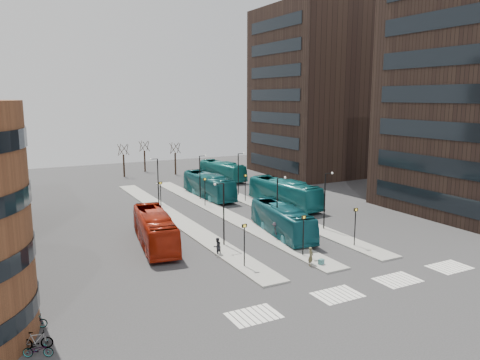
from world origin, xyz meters
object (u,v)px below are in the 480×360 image
red_bus (155,229)px  bicycle_far (33,321)px  commuter_c (275,231)px  bicycle_near (38,350)px  suitcase (321,262)px  commuter_b (287,234)px  teal_bus_c (284,193)px  commuter_a (217,246)px  teal_bus_a (282,220)px  bicycle_mid (36,340)px  traveller (311,256)px  teal_bus_d (222,171)px  teal_bus_b (209,186)px

red_bus → bicycle_far: bearing=-125.0°
commuter_c → bicycle_near: bearing=-45.2°
suitcase → commuter_b: bearing=60.7°
teal_bus_c → commuter_a: 21.07m
teal_bus_a → bicycle_mid: (-24.59, -12.44, -1.03)m
suitcase → teal_bus_c: teal_bus_c is taller
bicycle_near → commuter_a: bearing=-31.5°
teal_bus_a → traveller: size_ratio=6.90×
suitcase → bicycle_mid: 22.83m
commuter_a → commuter_b: 7.71m
suitcase → commuter_a: 9.39m
teal_bus_a → bicycle_near: teal_bus_a is taller
teal_bus_d → commuter_a: (-17.50, -35.32, -0.76)m
bicycle_far → teal_bus_c: bearing=-38.9°
suitcase → teal_bus_b: teal_bus_b is taller
suitcase → bicycle_far: size_ratio=0.33×
teal_bus_d → suitcase: bearing=-111.4°
bicycle_near → traveller: bearing=-53.6°
commuter_a → bicycle_near: (-15.91, -10.70, -0.38)m
commuter_a → commuter_c: size_ratio=0.92×
commuter_a → commuter_c: 7.40m
teal_bus_b → teal_bus_c: teal_bus_c is taller
commuter_a → bicycle_far: (-15.91, -7.02, -0.36)m
teal_bus_d → bicycle_far: bearing=-135.2°
red_bus → traveller: size_ratio=7.18×
traveller → bicycle_near: size_ratio=0.97×
teal_bus_b → commuter_c: 21.56m
red_bus → teal_bus_d: size_ratio=1.04×
teal_bus_c → teal_bus_a: bearing=-129.2°
commuter_c → teal_bus_b: bearing=-169.2°
teal_bus_d → commuter_b: 36.41m
red_bus → teal_bus_a: red_bus is taller
traveller → commuter_b: 6.63m
traveller → commuter_c: size_ratio=0.92×
commuter_c → bicycle_far: commuter_c is taller
commuter_b → commuter_a: bearing=84.8°
commuter_a → teal_bus_c: bearing=-155.1°
teal_bus_d → traveller: size_ratio=6.92×
teal_bus_c → suitcase: bearing=-120.1°
suitcase → red_bus: 16.15m
commuter_c → bicycle_mid: size_ratio=0.99×
teal_bus_c → commuter_b: size_ratio=7.63×
traveller → bicycle_near: traveller is taller
bicycle_far → teal_bus_d: bearing=-20.0°
commuter_a → teal_bus_d: bearing=-131.6°
red_bus → commuter_a: 6.80m
suitcase → traveller: traveller is taller
bicycle_mid → commuter_c: bearing=-49.5°
red_bus → commuter_c: red_bus is taller
bicycle_far → commuter_c: bearing=-51.2°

